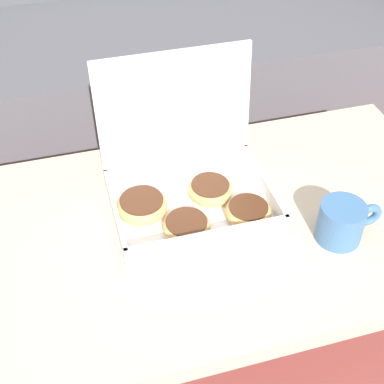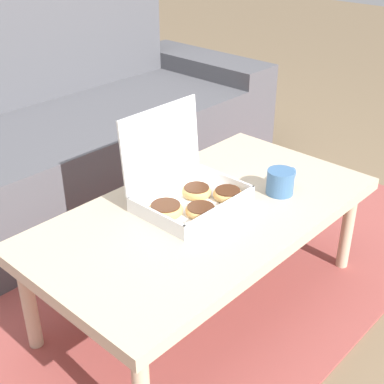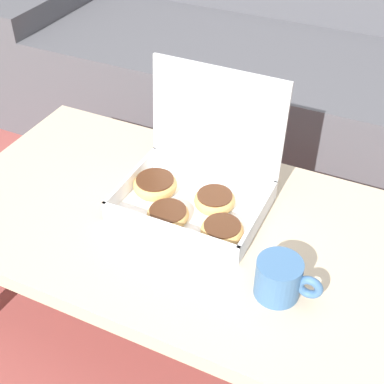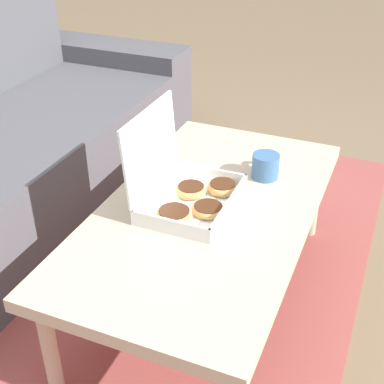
% 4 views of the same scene
% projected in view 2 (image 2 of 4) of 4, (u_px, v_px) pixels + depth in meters
% --- Properties ---
extents(ground_plane, '(12.00, 12.00, 0.00)m').
position_uv_depth(ground_plane, '(165.00, 279.00, 1.99)').
color(ground_plane, '#756047').
extents(area_rug, '(2.48, 1.97, 0.01)m').
position_uv_depth(area_rug, '(113.00, 247.00, 2.17)').
color(area_rug, '#994742').
rests_on(area_rug, ground_plane).
extents(couch, '(2.36, 0.81, 0.95)m').
position_uv_depth(couch, '(31.00, 143.00, 2.33)').
color(couch, '#4C4C51').
rests_on(couch, ground_plane).
extents(coffee_table, '(1.15, 0.62, 0.38)m').
position_uv_depth(coffee_table, '(205.00, 219.00, 1.71)').
color(coffee_table, '#C6B293').
rests_on(coffee_table, ground_plane).
extents(pastry_box, '(0.33, 0.27, 0.30)m').
position_uv_depth(pastry_box, '(187.00, 190.00, 1.70)').
color(pastry_box, white).
rests_on(pastry_box, coffee_table).
extents(coffee_mug, '(0.13, 0.09, 0.08)m').
position_uv_depth(coffee_mug, '(281.00, 181.00, 1.77)').
color(coffee_mug, '#3D6693').
rests_on(coffee_mug, coffee_table).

